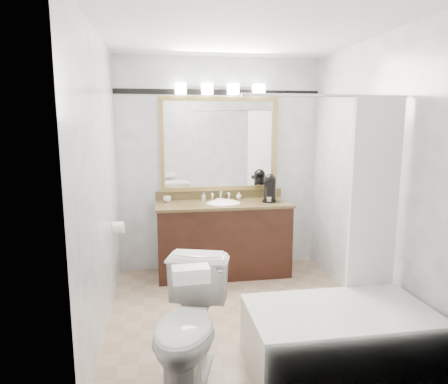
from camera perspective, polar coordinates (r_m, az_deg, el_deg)
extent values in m
cube|color=tan|center=(3.89, 2.39, -17.00)|extent=(2.40, 2.60, 0.01)
cube|color=white|center=(3.55, 2.70, 22.08)|extent=(2.40, 2.60, 0.01)
cube|color=white|center=(4.78, -0.67, 3.83)|extent=(2.40, 0.01, 2.50)
cube|color=white|center=(2.27, 9.29, -3.10)|extent=(2.40, 0.01, 2.50)
cube|color=white|center=(3.47, -17.35, 1.08)|extent=(0.01, 2.60, 2.50)
cube|color=white|center=(3.93, 20.00, 1.92)|extent=(0.01, 2.60, 2.50)
cube|color=black|center=(4.67, -0.11, -6.85)|extent=(1.50, 0.55, 0.82)
cube|color=olive|center=(4.56, -0.11, -1.74)|extent=(1.53, 0.58, 0.03)
cube|color=olive|center=(4.81, -0.62, -0.34)|extent=(1.53, 0.03, 0.10)
ellipsoid|color=white|center=(4.57, -0.11, -1.92)|extent=(0.44, 0.34, 0.14)
cube|color=#A78B4B|center=(4.74, -0.64, 13.16)|extent=(1.40, 0.04, 0.05)
cube|color=#A78B4B|center=(4.79, -0.62, 0.53)|extent=(1.40, 0.04, 0.05)
cube|color=#A78B4B|center=(4.68, -8.87, 6.66)|extent=(0.05, 0.04, 1.00)
cube|color=#A78B4B|center=(4.88, 7.28, 6.83)|extent=(0.05, 0.04, 1.00)
cube|color=white|center=(4.74, -0.64, 6.81)|extent=(1.30, 0.01, 1.00)
cube|color=silver|center=(4.74, -0.62, 14.68)|extent=(0.90, 0.05, 0.03)
cube|color=white|center=(4.64, -6.21, 14.48)|extent=(0.12, 0.12, 0.12)
cube|color=white|center=(4.67, -2.41, 14.50)|extent=(0.12, 0.12, 0.12)
cube|color=white|center=(4.71, 1.33, 14.46)|extent=(0.12, 0.12, 0.12)
cube|color=white|center=(4.78, 4.99, 14.36)|extent=(0.12, 0.12, 0.12)
cube|color=black|center=(4.76, -0.67, 14.06)|extent=(2.40, 0.01, 0.06)
cube|color=white|center=(3.16, 16.07, -19.42)|extent=(1.30, 0.72, 0.45)
cylinder|color=silver|center=(3.12, 14.58, 13.17)|extent=(1.30, 0.02, 0.02)
cube|color=white|center=(3.35, 20.67, -0.72)|extent=(0.40, 0.04, 1.55)
cylinder|color=white|center=(4.22, -14.85, -4.92)|extent=(0.11, 0.12, 0.12)
imported|color=white|center=(2.84, -5.00, -18.50)|extent=(0.67, 0.89, 0.81)
cube|color=white|center=(2.45, -4.77, -11.61)|extent=(0.23, 0.13, 0.09)
cylinder|color=black|center=(4.64, 6.46, -1.29)|extent=(0.17, 0.17, 0.02)
cylinder|color=black|center=(4.68, 6.54, 0.28)|extent=(0.14, 0.14, 0.24)
sphere|color=black|center=(4.66, 6.57, 1.73)|extent=(0.14, 0.14, 0.14)
cube|color=black|center=(4.59, 6.49, 1.09)|extent=(0.12, 0.12, 0.05)
cylinder|color=silver|center=(4.62, 6.45, -1.00)|extent=(0.06, 0.06, 0.06)
imported|color=white|center=(4.65, -8.12, -1.00)|extent=(0.11, 0.11, 0.07)
imported|color=white|center=(4.68, -2.92, -0.66)|extent=(0.05, 0.05, 0.10)
imported|color=white|center=(4.78, 2.13, -0.52)|extent=(0.07, 0.07, 0.08)
cube|color=beige|center=(4.67, -0.57, -1.11)|extent=(0.09, 0.06, 0.03)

